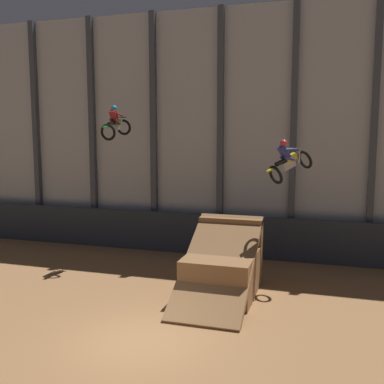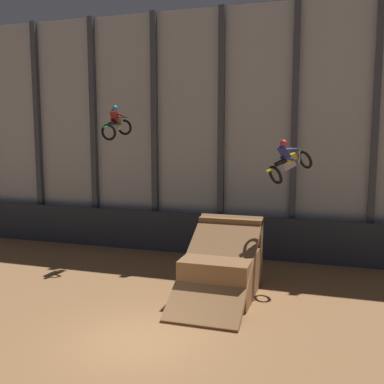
{
  "view_description": "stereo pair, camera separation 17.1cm",
  "coord_description": "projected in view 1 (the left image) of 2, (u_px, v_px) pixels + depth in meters",
  "views": [
    {
      "loc": [
        4.89,
        -10.93,
        5.78
      ],
      "look_at": [
        -0.17,
        5.83,
        3.48
      ],
      "focal_mm": 42.0,
      "sensor_mm": 36.0,
      "label": 1
    },
    {
      "loc": [
        5.06,
        -10.88,
        5.78
      ],
      "look_at": [
        -0.17,
        5.83,
        3.48
      ],
      "focal_mm": 42.0,
      "sensor_mm": 36.0,
      "label": 2
    }
  ],
  "objects": [
    {
      "name": "arena_back_wall",
      "position": [
        221.0,
        133.0,
        21.32
      ],
      "size": [
        32.0,
        0.4,
        11.56
      ],
      "color": "#ADB2B7",
      "rests_on": "ground_plane"
    },
    {
      "name": "rider_bike_right_air",
      "position": [
        288.0,
        162.0,
        16.42
      ],
      "size": [
        1.74,
        1.65,
        1.67
      ],
      "rotation": [
        0.38,
        0.0,
        -0.85
      ],
      "color": "black"
    },
    {
      "name": "ground_plane",
      "position": [
        138.0,
        342.0,
        12.53
      ],
      "size": [
        60.0,
        60.0,
        0.0
      ],
      "primitive_type": "plane",
      "color": "#996B42"
    },
    {
      "name": "lower_barrier",
      "position": [
        217.0,
        235.0,
        21.26
      ],
      "size": [
        31.36,
        0.2,
        1.96
      ],
      "color": "#2D333D",
      "rests_on": "ground_plane"
    },
    {
      "name": "rider_bike_left_air",
      "position": [
        115.0,
        125.0,
        19.87
      ],
      "size": [
        0.83,
        1.84,
        1.56
      ],
      "rotation": [
        0.16,
        0.0,
        -0.07
      ],
      "color": "black"
    },
    {
      "name": "dirt_ramp",
      "position": [
        223.0,
        268.0,
        16.32
      ],
      "size": [
        2.44,
        4.72,
        2.71
      ],
      "color": "olive",
      "rests_on": "ground_plane"
    }
  ]
}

